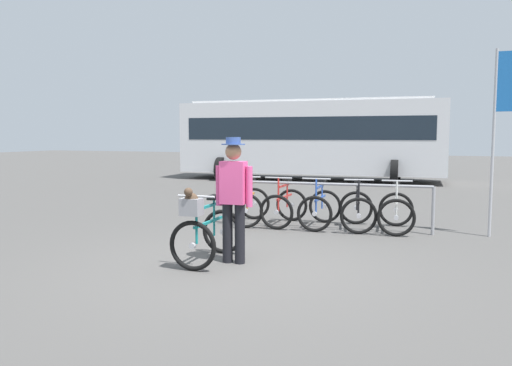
# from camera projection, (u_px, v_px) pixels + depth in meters

# --- Properties ---
(ground_plane) EXTENTS (80.00, 80.00, 0.00)m
(ground_plane) POSITION_uv_depth(u_px,v_px,m) (240.00, 265.00, 6.80)
(ground_plane) COLOR #514F4C
(bike_rack_rail) EXTENTS (3.90, 0.31, 0.88)m
(bike_rack_rail) POSITION_uv_depth(u_px,v_px,m) (324.00, 193.00, 9.38)
(bike_rack_rail) COLOR #99999E
(bike_rack_rail) RESTS_ON ground
(racked_bike_orange) EXTENTS (0.88, 1.23, 0.98)m
(racked_bike_orange) POSITION_uv_depth(u_px,v_px,m) (250.00, 205.00, 10.01)
(racked_bike_orange) COLOR black
(racked_bike_orange) RESTS_ON ground
(racked_bike_red) EXTENTS (0.67, 1.11, 0.97)m
(racked_bike_red) POSITION_uv_depth(u_px,v_px,m) (284.00, 206.00, 9.81)
(racked_bike_red) COLOR black
(racked_bike_red) RESTS_ON ground
(racked_bike_blue) EXTENTS (0.70, 1.13, 0.97)m
(racked_bike_blue) POSITION_uv_depth(u_px,v_px,m) (320.00, 208.00, 9.61)
(racked_bike_blue) COLOR black
(racked_bike_blue) RESTS_ON ground
(racked_bike_black) EXTENTS (0.88, 1.22, 0.97)m
(racked_bike_black) POSITION_uv_depth(u_px,v_px,m) (357.00, 210.00, 9.40)
(racked_bike_black) COLOR black
(racked_bike_black) RESTS_ON ground
(racked_bike_white) EXTENTS (0.76, 1.14, 0.97)m
(racked_bike_white) POSITION_uv_depth(u_px,v_px,m) (396.00, 211.00, 9.20)
(racked_bike_white) COLOR black
(racked_bike_white) RESTS_ON ground
(featured_bicycle) EXTENTS (0.70, 1.22, 1.09)m
(featured_bicycle) POSITION_uv_depth(u_px,v_px,m) (205.00, 229.00, 6.85)
(featured_bicycle) COLOR black
(featured_bicycle) RESTS_ON ground
(person_with_featured_bike) EXTENTS (0.53, 0.32, 1.72)m
(person_with_featured_bike) POSITION_uv_depth(u_px,v_px,m) (234.00, 194.00, 6.86)
(person_with_featured_bike) COLOR black
(person_with_featured_bike) RESTS_ON ground
(bus_distant) EXTENTS (10.11, 3.73, 3.08)m
(bus_distant) POSITION_uv_depth(u_px,v_px,m) (310.00, 135.00, 19.60)
(bus_distant) COLOR silver
(bus_distant) RESTS_ON ground
(banner_flag) EXTENTS (0.45, 0.05, 3.20)m
(banner_flag) POSITION_uv_depth(u_px,v_px,m) (503.00, 107.00, 8.48)
(banner_flag) COLOR #B2B2B7
(banner_flag) RESTS_ON ground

